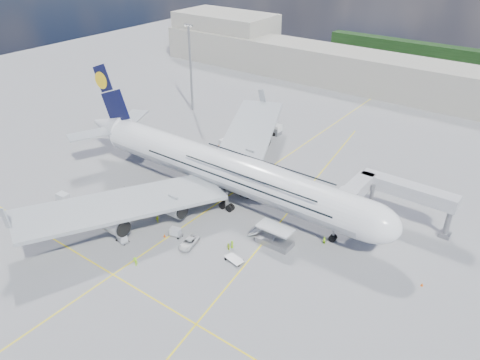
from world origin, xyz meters
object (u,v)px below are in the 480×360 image
Objects in this scene: jet_bridge at (386,192)px; cone_wing_right_outer at (92,220)px; dolly_nose_far at (234,259)px; dolly_row_b at (165,205)px; cone_tail at (122,145)px; dolly_row_a at (63,198)px; crew_loader at (228,247)px; dolly_row_c at (122,238)px; cone_wing_left_inner at (255,161)px; dolly_nose_near at (175,232)px; catering_truck_outer at (269,126)px; catering_truck_inner at (230,149)px; crew_wing at (157,219)px; cargo_loader at (274,238)px; dolly_back at (125,189)px; cone_nose at (422,284)px; crew_nose at (324,241)px; crew_tug at (135,262)px; service_van at (189,243)px; light_mast at (191,67)px; cone_wing_left_outer at (227,146)px; cone_wing_right_inner at (164,236)px; crew_van at (232,244)px; baggage_tug at (134,211)px; airliner at (225,170)px.

cone_wing_right_outer is at bearing -143.91° from jet_bridge.
dolly_row_b is at bearing 178.78° from dolly_nose_far.
dolly_row_a is at bearing -65.74° from cone_tail.
jet_bridge reaches higher than crew_loader.
cone_wing_left_inner is at bearing 103.72° from dolly_row_c.
dolly_nose_near is at bearing -27.93° from cone_tail.
cone_wing_left_inner is at bearing 132.18° from dolly_nose_far.
catering_truck_outer is at bearing 73.65° from dolly_row_a.
dolly_nose_near is at bearing -57.49° from catering_truck_inner.
catering_truck_inner reaches higher than crew_wing.
dolly_back is at bearing -175.06° from cargo_loader.
crew_nose is at bearing 178.33° from cone_nose.
catering_truck_inner is (-41.53, 5.94, -5.14)m from jet_bridge.
jet_bridge is 11.03× the size of crew_tug.
service_van is at bearing -148.93° from crew_nose.
crew_loader is at bearing -129.05° from cargo_loader.
jet_bridge is at bearing 9.20° from dolly_back.
light_mast is 35.50m from catering_truck_inner.
catering_truck_outer is 14.76m from cone_wing_left_outer.
cargo_loader is 14.71× the size of cone_nose.
cone_nose is at bearing -1.75° from dolly_row_b.
cone_wing_right_inner is (11.19, -34.26, -1.41)m from catering_truck_inner.
cone_wing_left_outer is (-44.96, 9.20, -6.56)m from jet_bridge.
cone_wing_left_inner is 35.08m from cone_wing_right_inner.
jet_bridge reaches higher than crew_van.
cone_wing_right_outer is (-9.90, 0.90, -0.66)m from dolly_row_c.
cone_wing_right_outer is (10.30, -0.96, -0.89)m from dolly_row_a.
dolly_row_c is 7.60m from cone_wing_right_inner.
dolly_nose_near is at bearing -51.21° from light_mast.
cone_wing_left_inner is (-21.25, 24.59, -0.99)m from cargo_loader.
crew_van is (37.28, 8.62, -0.37)m from dolly_row_a.
jet_bridge is 31.25m from crew_loader.
crew_nose is (19.33, 14.87, 0.12)m from service_van.
dolly_nose_near is 4.64× the size of cone_tail.
cone_wing_right_inner is at bearing 6.56° from dolly_row_a.
cargo_loader reaches higher than dolly_back.
cone_nose reaches higher than dolly_back.
catering_truck_inner is at bearing 84.44° from cone_wing_right_outer.
dolly_row_a is 1.04× the size of baggage_tug.
crew_van is (17.08, 10.48, -0.14)m from dolly_row_c.
dolly_row_a is 2.11× the size of crew_loader.
airliner is at bearing -159.69° from jet_bridge.
cone_wing_right_inner is (5.08, 5.62, -0.59)m from dolly_row_c.
crew_loader is 2.52× the size of cone_wing_right_inner.
airliner is 49.52× the size of crew_loader.
cone_wing_left_inner reaches higher than dolly_back.
catering_truck_outer reaches higher than cone_wing_left_outer.
jet_bridge is 38.56× the size of cone_wing_right_outer.
crew_loader reaches higher than dolly_back.
crew_van is at bearing 146.06° from dolly_nose_far.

